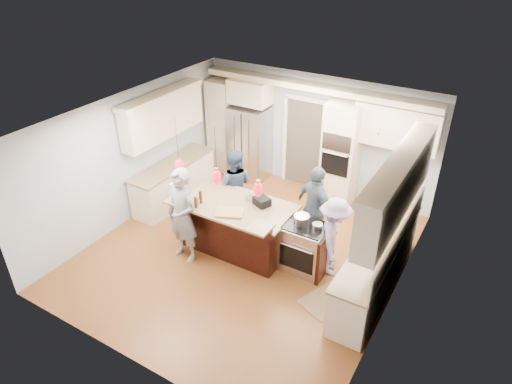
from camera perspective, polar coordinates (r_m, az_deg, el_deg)
ground_plane at (r=8.85m, az=-1.17°, el=-7.43°), size 6.00×6.00×0.00m
room_shell at (r=7.87m, az=-1.31°, el=3.09°), size 5.54×6.04×2.72m
refrigerator at (r=11.02m, az=-0.84°, el=6.16°), size 0.90×0.70×1.80m
oven_column at (r=10.04m, az=10.54°, el=4.66°), size 0.72×0.69×2.30m
back_upper_cabinets at (r=10.46m, az=3.29°, el=9.30°), size 5.30×0.61×2.54m
right_counter_run at (r=7.71m, az=15.70°, el=-5.49°), size 0.64×3.10×2.51m
left_cabinets at (r=10.11m, az=-10.69°, el=4.24°), size 0.64×2.30×2.51m
kitchen_island at (r=8.72m, az=-2.34°, el=-4.14°), size 2.10×1.46×1.12m
island_range at (r=8.25m, az=6.27°, el=-6.87°), size 0.82×0.71×0.92m
pendant_lights at (r=7.63m, az=-4.93°, el=1.91°), size 1.75×0.15×1.03m
person_bar_end at (r=8.29m, az=-9.16°, el=-2.96°), size 0.73×0.54×1.84m
person_far_left at (r=9.38m, az=-2.78°, el=0.78°), size 0.96×0.87×1.60m
person_far_right at (r=8.61m, az=7.44°, el=-2.01°), size 1.07×0.84×1.70m
person_range_side at (r=8.06m, az=9.67°, el=-5.57°), size 0.86×1.10×1.50m
floor_rug at (r=7.93m, az=8.79°, el=-13.21°), size 0.86×1.01×0.01m
water_bottle at (r=8.35m, az=-10.40°, el=0.07°), size 0.09×0.09×0.32m
beer_bottle_a at (r=8.23m, az=-8.44°, el=-0.64°), size 0.06×0.06×0.21m
beer_bottle_b at (r=8.06m, az=-7.55°, el=-1.29°), size 0.05×0.05×0.21m
beer_bottle_c at (r=8.18m, az=-6.95°, el=-0.64°), size 0.07×0.07×0.24m
drink_can at (r=8.18m, az=-7.23°, el=-1.18°), size 0.07×0.07×0.11m
cutting_board at (r=7.89m, az=-3.31°, el=-2.56°), size 0.57×0.51×0.04m
pot_large at (r=7.99m, az=5.73°, el=-3.44°), size 0.28×0.28×0.16m
pot_small at (r=7.91m, az=7.68°, el=-4.24°), size 0.18×0.18×0.09m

